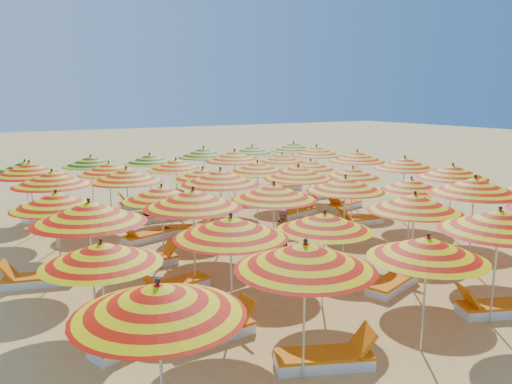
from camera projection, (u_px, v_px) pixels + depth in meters
ground at (264, 243)px, 16.19m from camera, size 120.00×120.00×0.00m
umbrella_0 at (158, 300)px, 6.37m from camera, size 2.48×2.48×2.42m
umbrella_1 at (305, 256)px, 7.99m from camera, size 3.00×3.00×2.46m
umbrella_2 at (428, 248)px, 8.96m from camera, size 2.85×2.85×2.28m
umbrella_3 at (499, 221)px, 10.01m from camera, size 2.90×2.90×2.52m
umbrella_6 at (101, 253)px, 8.71m from camera, size 2.21×2.21×2.25m
umbrella_7 at (231, 227)px, 9.83m from camera, size 2.64×2.64×2.44m
umbrella_8 at (325, 221)px, 10.91m from camera, size 2.25×2.25×2.26m
umbrella_9 at (415, 203)px, 12.13m from camera, size 2.67×2.67×2.43m
umbrella_10 at (475, 186)px, 13.42m from camera, size 2.50×2.50×2.62m
umbrella_12 at (89, 212)px, 10.55m from camera, size 2.57×2.57×2.57m
umbrella_13 at (193, 199)px, 12.04m from camera, size 2.53×2.53×2.55m
umbrella_14 at (274, 192)px, 13.31m from camera, size 3.05×3.05×2.47m
umbrella_15 at (345, 184)px, 14.58m from camera, size 2.77×2.77×2.45m
umbrella_16 at (411, 185)px, 15.41m from camera, size 2.44×2.44×2.26m
umbrella_17 at (452, 171)px, 16.76m from camera, size 3.06×3.06×2.49m
umbrella_18 at (56, 200)px, 12.54m from camera, size 2.55×2.55×2.39m
umbrella_19 at (162, 193)px, 13.91m from camera, size 2.80×2.80×2.30m
umbrella_20 at (220, 177)px, 15.18m from camera, size 3.20×3.20×2.58m
umbrella_21 at (298, 172)px, 16.65m from camera, size 2.97×2.97×2.48m
umbrella_22 at (353, 173)px, 17.79m from camera, size 2.53×2.53×2.26m
umbrella_23 at (405, 163)px, 18.74m from camera, size 3.10×3.10×2.51m
umbrella_24 at (52, 178)px, 15.13m from camera, size 2.83×2.83×2.53m
umbrella_25 at (127, 175)px, 16.03m from camera, size 2.83×2.83×2.49m
umbrella_26 at (203, 174)px, 17.30m from camera, size 2.62×2.62×2.29m
umbrella_27 at (258, 167)px, 18.32m from camera, size 2.64×2.64×2.41m
umbrella_28 at (310, 165)px, 19.77m from camera, size 2.65×2.65×2.26m
umbrella_29 at (357, 156)px, 21.02m from camera, size 2.97×2.97×2.49m
umbrella_30 at (30, 169)px, 16.61m from camera, size 2.54×2.54×2.60m
umbrella_31 at (109, 168)px, 18.13m from camera, size 2.83×2.83×2.39m
umbrella_32 at (176, 165)px, 19.26m from camera, size 2.60×2.60×2.37m
umbrella_33 at (235, 156)px, 20.52m from camera, size 3.12×3.12×2.57m
umbrella_34 at (282, 158)px, 21.63m from camera, size 2.55×2.55×2.30m
umbrella_35 at (316, 151)px, 23.04m from camera, size 3.07×3.07×2.50m
umbrella_36 at (25, 166)px, 18.81m from camera, size 2.86×2.86×2.36m
umbrella_37 at (91, 161)px, 20.21m from camera, size 2.61×2.61×2.38m
umbrella_38 at (150, 159)px, 21.39m from camera, size 2.58×2.58×2.32m
umbrella_39 at (204, 153)px, 22.50m from camera, size 2.87×2.87×2.48m
umbrella_40 at (252, 150)px, 24.07m from camera, size 2.96×2.96×2.41m
umbrella_41 at (293, 147)px, 25.33m from camera, size 2.48×2.48×2.45m
lounger_0 at (326, 358)px, 8.77m from camera, size 1.82×1.21×0.69m
lounger_1 at (495, 308)px, 10.85m from camera, size 1.82×1.18×0.69m
lounger_3 at (132, 340)px, 9.42m from camera, size 1.83×1.11×0.69m
lounger_4 at (214, 331)px, 9.78m from camera, size 1.76×0.67×0.69m
lounger_5 at (393, 283)px, 12.32m from camera, size 1.83×1.10×0.69m
lounger_6 at (173, 286)px, 12.10m from camera, size 1.80×0.84×0.69m
lounger_7 at (37, 279)px, 12.55m from camera, size 1.82×1.03×0.69m
lounger_8 at (148, 261)px, 13.93m from camera, size 1.74×0.61×0.69m
lounger_9 at (285, 233)px, 16.81m from camera, size 1.82×1.19×0.69m
lounger_10 at (359, 220)px, 18.51m from camera, size 1.80×0.82×0.69m
lounger_11 at (147, 236)px, 16.44m from camera, size 1.83×1.04×0.69m
lounger_12 at (191, 229)px, 17.33m from camera, size 1.82×1.19×0.69m
lounger_13 at (299, 212)px, 19.91m from camera, size 1.82×0.99×0.69m
lounger_14 at (344, 205)px, 21.13m from camera, size 1.82×0.94×0.69m
lounger_15 at (127, 220)px, 18.62m from camera, size 1.82×0.95×0.69m
lounger_16 at (167, 215)px, 19.25m from camera, size 1.76×0.68×0.69m
lounger_17 at (327, 193)px, 23.62m from camera, size 1.74×0.60×0.69m
lounger_18 at (44, 215)px, 19.26m from camera, size 1.82×1.23×0.69m
lounger_19 at (139, 204)px, 21.37m from camera, size 1.77×0.69×0.69m
lounger_20 at (194, 199)px, 22.43m from camera, size 1.82×0.96×0.69m
lounger_21 at (284, 187)px, 25.39m from camera, size 1.82×1.18×0.69m
beachgoer_b at (284, 233)px, 14.71m from camera, size 0.81×0.70×1.43m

